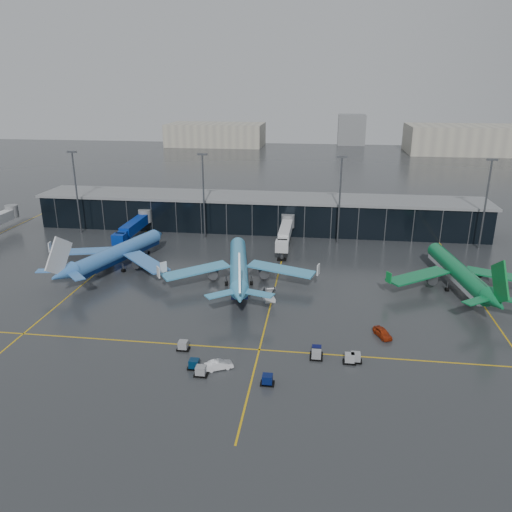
# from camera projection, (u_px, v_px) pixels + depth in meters

# --- Properties ---
(ground) EXTENTS (600.00, 600.00, 0.00)m
(ground) POSITION_uv_depth(u_px,v_px,m) (221.00, 310.00, 103.85)
(ground) COLOR #282B2D
(ground) RESTS_ON ground
(terminal_pier) EXTENTS (142.00, 17.00, 10.70)m
(terminal_pier) POSITION_uv_depth(u_px,v_px,m) (259.00, 212.00, 160.07)
(terminal_pier) COLOR black
(terminal_pier) RESTS_ON ground
(jet_bridges) EXTENTS (94.00, 27.50, 7.20)m
(jet_bridges) POSITION_uv_depth(u_px,v_px,m) (133.00, 227.00, 146.95)
(jet_bridges) COLOR #595B60
(jet_bridges) RESTS_ON ground
(flood_masts) EXTENTS (203.00, 0.50, 25.50)m
(flood_masts) POSITION_uv_depth(u_px,v_px,m) (271.00, 195.00, 145.45)
(flood_masts) COLOR #595B60
(flood_masts) RESTS_ON ground
(distant_hangars) EXTENTS (260.00, 71.00, 22.00)m
(distant_hangars) POSITION_uv_depth(u_px,v_px,m) (368.00, 137.00, 347.39)
(distant_hangars) COLOR #B2AD99
(distant_hangars) RESTS_ON ground
(taxi_lines) EXTENTS (220.00, 120.00, 0.02)m
(taxi_lines) POSITION_uv_depth(u_px,v_px,m) (274.00, 293.00, 112.53)
(taxi_lines) COLOR gold
(taxi_lines) RESTS_ON ground
(airliner_arkefly) EXTENTS (47.77, 51.12, 12.91)m
(airliner_arkefly) POSITION_uv_depth(u_px,v_px,m) (118.00, 244.00, 125.49)
(airliner_arkefly) COLOR #3D7AC9
(airliner_arkefly) RESTS_ON ground
(airliner_klm_near) EXTENTS (44.60, 48.82, 13.17)m
(airliner_klm_near) POSITION_uv_depth(u_px,v_px,m) (238.00, 256.00, 116.50)
(airliner_klm_near) COLOR #3E9ACC
(airliner_klm_near) RESTS_ON ground
(airliner_aer_lingus) EXTENTS (41.85, 46.14, 12.72)m
(airliner_aer_lingus) POSITION_uv_depth(u_px,v_px,m) (459.00, 262.00, 113.18)
(airliner_aer_lingus) COLOR #0D6E3B
(airliner_aer_lingus) RESTS_ON ground
(baggage_carts) EXTENTS (32.27, 11.48, 1.70)m
(baggage_carts) POSITION_uv_depth(u_px,v_px,m) (273.00, 360.00, 83.76)
(baggage_carts) COLOR black
(baggage_carts) RESTS_ON ground
(mobile_airstair) EXTENTS (3.12, 3.74, 3.45)m
(mobile_airstair) POSITION_uv_depth(u_px,v_px,m) (269.00, 297.00, 108.37)
(mobile_airstair) COLOR silver
(mobile_airstair) RESTS_ON ground
(service_van_red) EXTENTS (3.71, 5.18, 1.64)m
(service_van_red) POSITION_uv_depth(u_px,v_px,m) (383.00, 333.00, 92.86)
(service_van_red) COLOR #97270B
(service_van_red) RESTS_ON ground
(service_van_white) EXTENTS (4.95, 3.52, 1.55)m
(service_van_white) POSITION_uv_depth(u_px,v_px,m) (219.00, 365.00, 82.41)
(service_van_white) COLOR silver
(service_van_white) RESTS_ON ground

